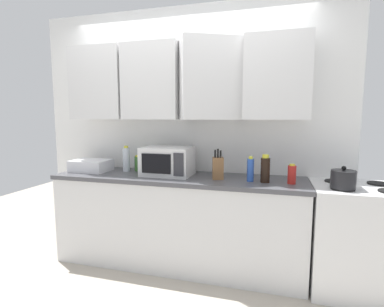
{
  "coord_description": "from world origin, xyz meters",
  "views": [
    {
      "loc": [
        0.89,
        -2.98,
        1.47
      ],
      "look_at": [
        0.13,
        -0.25,
        1.12
      ],
      "focal_mm": 27.37,
      "sensor_mm": 36.0,
      "label": 1
    }
  ],
  "objects_px": {
    "kettle": "(343,179)",
    "bottle_blue_cleaner": "(250,170)",
    "bottle_clear_tall": "(126,159)",
    "stove_range": "(358,238)",
    "microwave": "(168,161)",
    "bottle_soy_dark": "(265,169)",
    "dish_rack": "(91,166)",
    "bottle_red_sauce": "(292,174)",
    "knife_block": "(218,168)",
    "bottle_green_oil": "(138,163)"
  },
  "relations": [
    {
      "from": "bottle_soy_dark",
      "to": "stove_range",
      "type": "bearing_deg",
      "value": 3.44
    },
    {
      "from": "stove_range",
      "to": "microwave",
      "type": "bearing_deg",
      "value": 178.77
    },
    {
      "from": "bottle_green_oil",
      "to": "bottle_red_sauce",
      "type": "bearing_deg",
      "value": -7.57
    },
    {
      "from": "dish_rack",
      "to": "knife_block",
      "type": "xyz_separation_m",
      "value": [
        1.37,
        -0.03,
        0.04
      ]
    },
    {
      "from": "microwave",
      "to": "stove_range",
      "type": "bearing_deg",
      "value": -1.23
    },
    {
      "from": "dish_rack",
      "to": "knife_block",
      "type": "bearing_deg",
      "value": -1.07
    },
    {
      "from": "microwave",
      "to": "dish_rack",
      "type": "relative_size",
      "value": 1.26
    },
    {
      "from": "stove_range",
      "to": "kettle",
      "type": "height_order",
      "value": "kettle"
    },
    {
      "from": "kettle",
      "to": "bottle_clear_tall",
      "type": "bearing_deg",
      "value": 172.88
    },
    {
      "from": "microwave",
      "to": "knife_block",
      "type": "bearing_deg",
      "value": -4.75
    },
    {
      "from": "microwave",
      "to": "dish_rack",
      "type": "distance_m",
      "value": 0.86
    },
    {
      "from": "kettle",
      "to": "dish_rack",
      "type": "height_order",
      "value": "kettle"
    },
    {
      "from": "knife_block",
      "to": "bottle_blue_cleaner",
      "type": "bearing_deg",
      "value": -5.14
    },
    {
      "from": "stove_range",
      "to": "bottle_clear_tall",
      "type": "relative_size",
      "value": 3.35
    },
    {
      "from": "microwave",
      "to": "bottle_soy_dark",
      "type": "xyz_separation_m",
      "value": [
        0.94,
        -0.08,
        -0.02
      ]
    },
    {
      "from": "microwave",
      "to": "bottle_clear_tall",
      "type": "bearing_deg",
      "value": 171.04
    },
    {
      "from": "microwave",
      "to": "bottle_soy_dark",
      "type": "relative_size",
      "value": 1.94
    },
    {
      "from": "knife_block",
      "to": "bottle_blue_cleaner",
      "type": "relative_size",
      "value": 1.25
    },
    {
      "from": "bottle_clear_tall",
      "to": "bottle_blue_cleaner",
      "type": "relative_size",
      "value": 1.21
    },
    {
      "from": "knife_block",
      "to": "bottle_soy_dark",
      "type": "xyz_separation_m",
      "value": [
        0.43,
        -0.04,
        0.01
      ]
    },
    {
      "from": "microwave",
      "to": "bottle_green_oil",
      "type": "distance_m",
      "value": 0.41
    },
    {
      "from": "knife_block",
      "to": "bottle_clear_tall",
      "type": "distance_m",
      "value": 1.02
    },
    {
      "from": "kettle",
      "to": "bottle_green_oil",
      "type": "bearing_deg",
      "value": 170.95
    },
    {
      "from": "bottle_clear_tall",
      "to": "bottle_red_sauce",
      "type": "xyz_separation_m",
      "value": [
        1.66,
        -0.15,
        -0.05
      ]
    },
    {
      "from": "dish_rack",
      "to": "bottle_soy_dark",
      "type": "bearing_deg",
      "value": -2.11
    },
    {
      "from": "dish_rack",
      "to": "bottle_soy_dark",
      "type": "relative_size",
      "value": 1.53
    },
    {
      "from": "bottle_green_oil",
      "to": "bottle_soy_dark",
      "type": "distance_m",
      "value": 1.34
    },
    {
      "from": "microwave",
      "to": "dish_rack",
      "type": "bearing_deg",
      "value": -178.87
    },
    {
      "from": "bottle_clear_tall",
      "to": "bottle_blue_cleaner",
      "type": "xyz_separation_m",
      "value": [
        1.31,
        -0.15,
        -0.02
      ]
    },
    {
      "from": "microwave",
      "to": "kettle",
      "type": "bearing_deg",
      "value": -6.53
    },
    {
      "from": "microwave",
      "to": "bottle_green_oil",
      "type": "xyz_separation_m",
      "value": [
        -0.38,
        0.13,
        -0.06
      ]
    },
    {
      "from": "bottle_clear_tall",
      "to": "bottle_red_sauce",
      "type": "relative_size",
      "value": 1.57
    },
    {
      "from": "microwave",
      "to": "bottle_blue_cleaner",
      "type": "xyz_separation_m",
      "value": [
        0.81,
        -0.07,
        -0.03
      ]
    },
    {
      "from": "bottle_green_oil",
      "to": "bottle_red_sauce",
      "type": "xyz_separation_m",
      "value": [
        1.55,
        -0.21,
        0.0
      ]
    },
    {
      "from": "stove_range",
      "to": "bottle_clear_tall",
      "type": "distance_m",
      "value": 2.29
    },
    {
      "from": "microwave",
      "to": "bottle_soy_dark",
      "type": "distance_m",
      "value": 0.95
    },
    {
      "from": "stove_range",
      "to": "knife_block",
      "type": "height_order",
      "value": "knife_block"
    },
    {
      "from": "kettle",
      "to": "bottle_blue_cleaner",
      "type": "height_order",
      "value": "bottle_blue_cleaner"
    },
    {
      "from": "bottle_blue_cleaner",
      "to": "bottle_red_sauce",
      "type": "relative_size",
      "value": 1.3
    },
    {
      "from": "bottle_blue_cleaner",
      "to": "knife_block",
      "type": "bearing_deg",
      "value": 174.86
    },
    {
      "from": "dish_rack",
      "to": "knife_block",
      "type": "distance_m",
      "value": 1.37
    },
    {
      "from": "bottle_clear_tall",
      "to": "bottle_green_oil",
      "type": "distance_m",
      "value": 0.13
    },
    {
      "from": "bottle_clear_tall",
      "to": "bottle_blue_cleaner",
      "type": "height_order",
      "value": "bottle_clear_tall"
    },
    {
      "from": "bottle_clear_tall",
      "to": "bottle_soy_dark",
      "type": "distance_m",
      "value": 1.45
    },
    {
      "from": "microwave",
      "to": "bottle_red_sauce",
      "type": "distance_m",
      "value": 1.17
    },
    {
      "from": "kettle",
      "to": "microwave",
      "type": "relative_size",
      "value": 0.39
    },
    {
      "from": "bottle_red_sauce",
      "to": "bottle_soy_dark",
      "type": "relative_size",
      "value": 0.7
    },
    {
      "from": "bottle_soy_dark",
      "to": "kettle",
      "type": "bearing_deg",
      "value": -8.78
    },
    {
      "from": "knife_block",
      "to": "stove_range",
      "type": "bearing_deg",
      "value": 0.27
    },
    {
      "from": "stove_range",
      "to": "dish_rack",
      "type": "bearing_deg",
      "value": 179.56
    }
  ]
}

